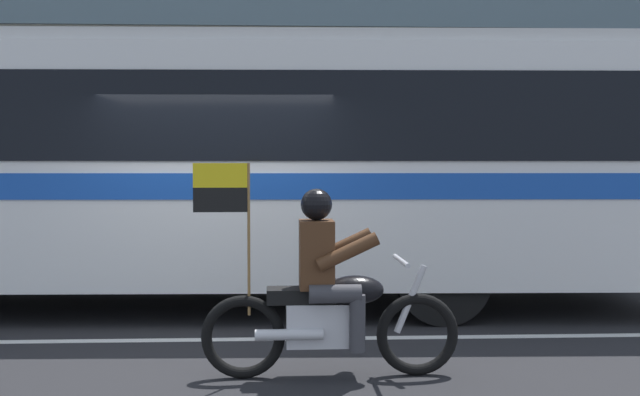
# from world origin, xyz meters

# --- Properties ---
(ground_plane) EXTENTS (60.00, 60.00, 0.00)m
(ground_plane) POSITION_xyz_m (0.00, 0.00, 0.00)
(ground_plane) COLOR black
(sidewalk_curb) EXTENTS (28.00, 3.80, 0.15)m
(sidewalk_curb) POSITION_xyz_m (0.00, 5.10, 0.07)
(sidewalk_curb) COLOR #A39E93
(sidewalk_curb) RESTS_ON ground_plane
(lane_center_stripe) EXTENTS (26.60, 0.14, 0.01)m
(lane_center_stripe) POSITION_xyz_m (0.00, -0.60, 0.00)
(lane_center_stripe) COLOR silver
(lane_center_stripe) RESTS_ON ground_plane
(transit_bus) EXTENTS (13.03, 2.94, 3.22)m
(transit_bus) POSITION_xyz_m (-1.10, 1.19, 1.88)
(transit_bus) COLOR white
(transit_bus) RESTS_ON ground_plane
(motorcycle_with_rider) EXTENTS (2.20, 0.64, 1.78)m
(motorcycle_with_rider) POSITION_xyz_m (1.09, -1.96, 0.67)
(motorcycle_with_rider) COLOR black
(motorcycle_with_rider) RESTS_ON ground_plane
(fire_hydrant) EXTENTS (0.22, 0.30, 0.75)m
(fire_hydrant) POSITION_xyz_m (-0.20, 4.19, 0.52)
(fire_hydrant) COLOR red
(fire_hydrant) RESTS_ON sidewalk_curb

